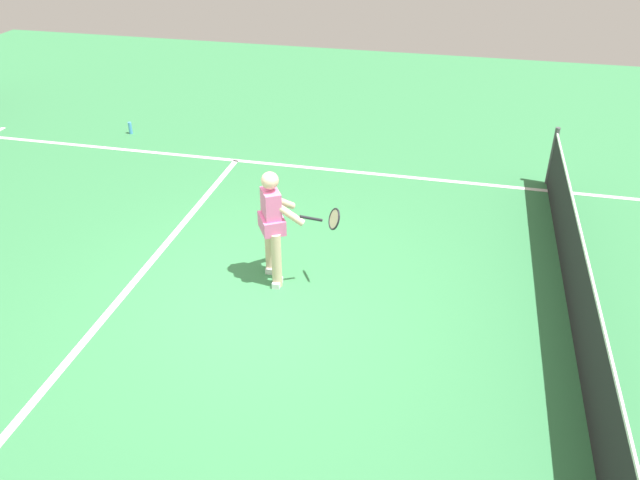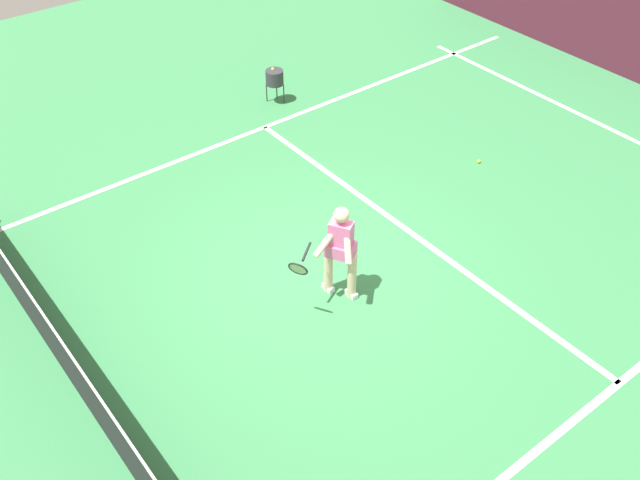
# 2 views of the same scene
# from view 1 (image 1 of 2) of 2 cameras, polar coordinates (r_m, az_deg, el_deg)

# --- Properties ---
(ground_plane) EXTENTS (24.62, 24.62, 0.00)m
(ground_plane) POSITION_cam_1_polar(r_m,az_deg,el_deg) (8.17, -5.75, -5.24)
(ground_plane) COLOR #38844C
(service_line_marking) EXTENTS (8.04, 0.10, 0.01)m
(service_line_marking) POSITION_cam_1_polar(r_m,az_deg,el_deg) (8.79, -16.30, -3.56)
(service_line_marking) COLOR white
(service_line_marking) RESTS_ON ground
(sideline_left_marking) EXTENTS (0.10, 16.93, 0.01)m
(sideline_left_marking) POSITION_cam_1_polar(r_m,az_deg,el_deg) (11.51, 0.45, 6.39)
(sideline_left_marking) COLOR white
(sideline_left_marking) RESTS_ON ground
(court_net) EXTENTS (8.72, 0.08, 1.01)m
(court_net) POSITION_cam_1_polar(r_m,az_deg,el_deg) (7.73, 22.54, -5.86)
(court_net) COLOR #4C4C51
(court_net) RESTS_ON ground
(tennis_player) EXTENTS (0.68, 1.14, 1.55)m
(tennis_player) POSITION_cam_1_polar(r_m,az_deg,el_deg) (8.08, -4.13, 1.56)
(tennis_player) COLOR beige
(tennis_player) RESTS_ON ground
(water_bottle) EXTENTS (0.07, 0.07, 0.24)m
(water_bottle) POSITION_cam_1_polar(r_m,az_deg,el_deg) (13.61, -16.67, 9.62)
(water_bottle) COLOR #4C9EE5
(water_bottle) RESTS_ON ground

